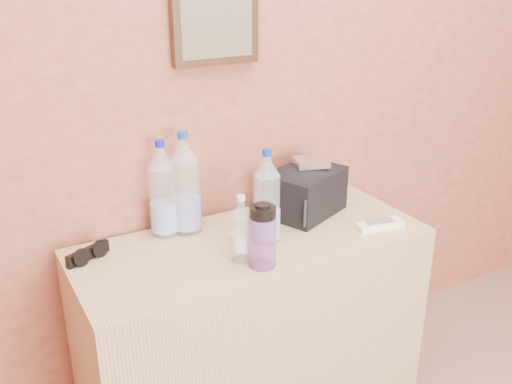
# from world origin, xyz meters

# --- Properties ---
(picture_frame) EXTENTS (0.30, 0.03, 0.25)m
(picture_frame) POSITION_xyz_m (-0.09, 1.98, 1.40)
(picture_frame) COLOR #382311
(picture_frame) RESTS_ON room_shell
(dresser) EXTENTS (1.18, 0.49, 0.74)m
(dresser) POSITION_xyz_m (-0.09, 1.73, 0.37)
(dresser) COLOR #9E6E43
(dresser) RESTS_ON ground
(pet_large_b) EXTENTS (0.09, 0.09, 0.33)m
(pet_large_b) POSITION_xyz_m (-0.32, 1.92, 0.88)
(pet_large_b) COLOR white
(pet_large_b) RESTS_ON dresser
(pet_large_c) EXTENTS (0.10, 0.10, 0.35)m
(pet_large_c) POSITION_xyz_m (-0.25, 1.91, 0.89)
(pet_large_c) COLOR white
(pet_large_c) RESTS_ON dresser
(pet_large_d) EXTENTS (0.09, 0.09, 0.32)m
(pet_large_d) POSITION_xyz_m (-0.05, 1.71, 0.88)
(pet_large_d) COLOR silver
(pet_large_d) RESTS_ON dresser
(pet_small) EXTENTS (0.06, 0.06, 0.22)m
(pet_small) POSITION_xyz_m (-0.18, 1.63, 0.83)
(pet_small) COLOR silver
(pet_small) RESTS_ON dresser
(nalgene_bottle) EXTENTS (0.08, 0.08, 0.20)m
(nalgene_bottle) POSITION_xyz_m (-0.14, 1.57, 0.84)
(nalgene_bottle) COLOR purple
(nalgene_bottle) RESTS_ON dresser
(sunglasses) EXTENTS (0.16, 0.11, 0.04)m
(sunglasses) POSITION_xyz_m (-0.60, 1.87, 0.76)
(sunglasses) COLOR black
(sunglasses) RESTS_ON dresser
(ac_remote) EXTENTS (0.17, 0.08, 0.02)m
(ac_remote) POSITION_xyz_m (0.34, 1.60, 0.75)
(ac_remote) COLOR white
(ac_remote) RESTS_ON dresser
(toiletry_bag) EXTENTS (0.33, 0.28, 0.18)m
(toiletry_bag) POSITION_xyz_m (0.19, 1.83, 0.83)
(toiletry_bag) COLOR black
(toiletry_bag) RESTS_ON dresser
(foil_packet) EXTENTS (0.14, 0.12, 0.02)m
(foil_packet) POSITION_xyz_m (0.20, 1.82, 0.93)
(foil_packet) COLOR silver
(foil_packet) RESTS_ON toiletry_bag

